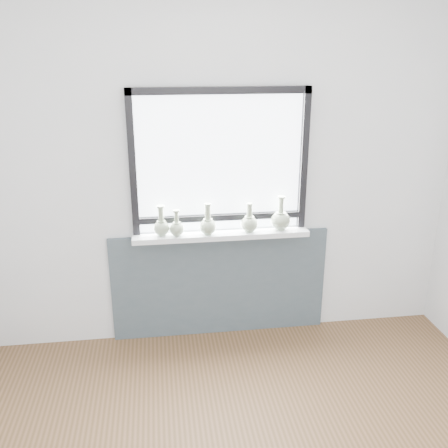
{
  "coord_description": "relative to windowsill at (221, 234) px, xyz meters",
  "views": [
    {
      "loc": [
        -0.46,
        -1.76,
        2.22
      ],
      "look_at": [
        0.0,
        1.55,
        1.02
      ],
      "focal_mm": 40.0,
      "sensor_mm": 36.0,
      "label": 1
    }
  ],
  "objects": [
    {
      "name": "back_wall",
      "position": [
        0.0,
        0.1,
        0.42
      ],
      "size": [
        3.6,
        0.02,
        2.6
      ],
      "primitive_type": "cube",
      "color": "silver",
      "rests_on": "ground"
    },
    {
      "name": "vase_b",
      "position": [
        -0.33,
        -0.03,
        0.08
      ],
      "size": [
        0.11,
        0.11,
        0.2
      ],
      "rotation": [
        0.0,
        0.0,
        -0.01
      ],
      "color": "#90A385",
      "rests_on": "windowsill"
    },
    {
      "name": "window",
      "position": [
        0.0,
        0.06,
        0.56
      ],
      "size": [
        1.3,
        0.06,
        1.05
      ],
      "color": "black",
      "rests_on": "windowsill"
    },
    {
      "name": "vase_c",
      "position": [
        -0.1,
        -0.03,
        0.09
      ],
      "size": [
        0.13,
        0.13,
        0.24
      ],
      "rotation": [
        0.0,
        0.0,
        -0.28
      ],
      "color": "#90A385",
      "rests_on": "windowsill"
    },
    {
      "name": "vase_e",
      "position": [
        0.45,
        -0.0,
        0.1
      ],
      "size": [
        0.15,
        0.15,
        0.26
      ],
      "rotation": [
        0.0,
        0.0,
        -0.38
      ],
      "color": "#90A385",
      "rests_on": "windowsill"
    },
    {
      "name": "windowsill",
      "position": [
        0.0,
        0.0,
        0.0
      ],
      "size": [
        1.32,
        0.18,
        0.04
      ],
      "primitive_type": "cube",
      "color": "silver",
      "rests_on": "apron_panel"
    },
    {
      "name": "vase_d",
      "position": [
        0.21,
        -0.02,
        0.09
      ],
      "size": [
        0.13,
        0.13,
        0.22
      ],
      "rotation": [
        0.0,
        0.0,
        -0.0
      ],
      "color": "#90A385",
      "rests_on": "windowsill"
    },
    {
      "name": "apron_panel",
      "position": [
        0.0,
        0.07,
        -0.45
      ],
      "size": [
        1.7,
        0.03,
        0.86
      ],
      "primitive_type": "cube",
      "color": "#434F58",
      "rests_on": "ground"
    },
    {
      "name": "vase_a",
      "position": [
        -0.44,
        -0.0,
        0.09
      ],
      "size": [
        0.12,
        0.12,
        0.23
      ],
      "rotation": [
        0.0,
        0.0,
        -0.06
      ],
      "color": "#90A385",
      "rests_on": "windowsill"
    }
  ]
}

